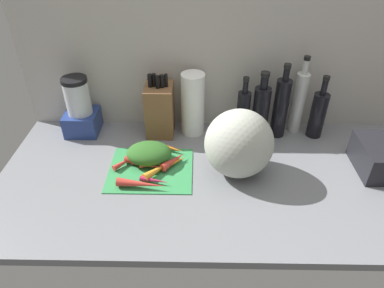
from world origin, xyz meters
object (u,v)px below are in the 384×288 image
(blender_appliance, at_px, (80,110))
(carrot_6, at_px, (173,161))
(carrot_1, at_px, (174,163))
(carrot_8, at_px, (146,162))
(winter_squash, at_px, (239,144))
(paper_towel_roll, at_px, (193,104))
(carrot_0, at_px, (141,184))
(knife_block, at_px, (160,109))
(carrot_3, at_px, (154,160))
(carrot_5, at_px, (170,148))
(bottle_4, at_px, (318,114))
(carrot_10, at_px, (154,163))
(bottle_2, at_px, (281,107))
(carrot_4, at_px, (149,165))
(carrot_2, at_px, (125,162))
(bottle_3, at_px, (299,102))
(cutting_board, at_px, (151,169))
(carrot_9, at_px, (157,170))
(carrot_7, at_px, (154,180))
(bottle_1, at_px, (261,111))
(bottle_0, at_px, (243,114))

(blender_appliance, bearing_deg, carrot_6, -29.82)
(carrot_1, distance_m, carrot_8, 0.11)
(winter_squash, bearing_deg, carrot_6, 172.22)
(paper_towel_roll, bearing_deg, carrot_0, -115.25)
(knife_block, bearing_deg, carrot_1, -73.74)
(carrot_3, bearing_deg, carrot_8, -158.00)
(carrot_0, height_order, carrot_5, carrot_0)
(bottle_4, bearing_deg, knife_block, 178.90)
(carrot_10, distance_m, bottle_2, 0.59)
(carrot_4, distance_m, paper_towel_roll, 0.34)
(bottle_2, bearing_deg, carrot_1, -151.95)
(carrot_8, bearing_deg, carrot_2, 178.00)
(carrot_8, bearing_deg, carrot_0, -90.26)
(carrot_4, height_order, bottle_3, bottle_3)
(cutting_board, distance_m, knife_block, 0.29)
(carrot_5, xyz_separation_m, carrot_9, (-0.04, -0.15, 0.00))
(carrot_7, xyz_separation_m, carrot_8, (-0.05, 0.10, 0.00))
(blender_appliance, xyz_separation_m, bottle_2, (0.87, -0.01, 0.03))
(carrot_8, bearing_deg, carrot_9, -43.12)
(carrot_3, bearing_deg, bottle_3, 23.51)
(cutting_board, bearing_deg, carrot_0, -101.42)
(carrot_3, distance_m, paper_towel_roll, 0.31)
(blender_appliance, bearing_deg, carrot_1, -30.36)
(carrot_0, xyz_separation_m, carrot_4, (0.02, 0.11, -0.00))
(paper_towel_roll, distance_m, bottle_3, 0.46)
(carrot_1, relative_size, winter_squash, 0.43)
(carrot_2, relative_size, carrot_10, 0.97)
(carrot_10, bearing_deg, cutting_board, -130.54)
(carrot_1, height_order, winter_squash, winter_squash)
(carrot_5, relative_size, carrot_9, 0.88)
(bottle_1, distance_m, bottle_3, 0.18)
(carrot_9, height_order, bottle_3, bottle_3)
(paper_towel_roll, xyz_separation_m, bottle_1, (0.29, -0.03, -0.01))
(carrot_6, height_order, winter_squash, winter_squash)
(carrot_3, height_order, carrot_9, same)
(carrot_9, bearing_deg, carrot_1, 39.88)
(carrot_7, distance_m, bottle_2, 0.63)
(cutting_board, height_order, blender_appliance, blender_appliance)
(carrot_6, height_order, bottle_2, bottle_2)
(carrot_3, distance_m, bottle_2, 0.58)
(bottle_0, xyz_separation_m, bottle_3, (0.24, 0.05, 0.03))
(bottle_3, xyz_separation_m, bottle_4, (0.08, -0.04, -0.04))
(bottle_0, bearing_deg, winter_squash, -99.36)
(carrot_8, distance_m, bottle_2, 0.62)
(carrot_3, bearing_deg, carrot_7, -82.42)
(winter_squash, bearing_deg, bottle_1, 65.47)
(carrot_6, relative_size, carrot_7, 1.12)
(carrot_1, bearing_deg, carrot_0, -130.24)
(bottle_0, relative_size, bottle_2, 0.84)
(carrot_4, relative_size, bottle_3, 0.44)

